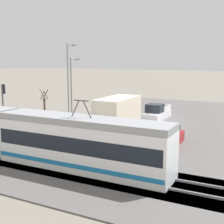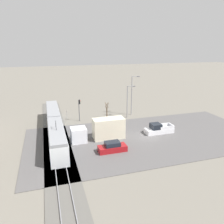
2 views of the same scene
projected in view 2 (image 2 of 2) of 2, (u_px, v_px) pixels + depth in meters
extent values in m
plane|color=slate|center=(147.00, 137.00, 40.04)|extent=(320.00, 320.00, 0.00)
cube|color=#565454|center=(147.00, 137.00, 40.03)|extent=(20.55, 42.77, 0.08)
cube|color=#5B5954|center=(58.00, 148.00, 35.50)|extent=(61.36, 4.40, 0.08)
cube|color=gray|center=(62.00, 147.00, 35.67)|extent=(60.13, 0.10, 0.14)
cube|color=gray|center=(53.00, 148.00, 35.26)|extent=(60.13, 0.10, 0.14)
cube|color=white|center=(57.00, 140.00, 34.79)|extent=(12.41, 2.53, 3.07)
cube|color=black|center=(57.00, 138.00, 34.69)|extent=(12.04, 2.56, 1.02)
cube|color=#1970AD|center=(57.00, 145.00, 35.07)|extent=(12.29, 2.57, 0.29)
cube|color=gray|center=(56.00, 130.00, 34.29)|extent=(12.41, 2.33, 0.44)
cube|color=white|center=(53.00, 116.00, 46.46)|extent=(12.41, 2.53, 3.07)
cube|color=black|center=(53.00, 115.00, 46.36)|extent=(12.04, 2.56, 1.02)
cube|color=#1970AD|center=(53.00, 121.00, 46.74)|extent=(12.29, 2.57, 0.29)
cube|color=gray|center=(52.00, 109.00, 45.96)|extent=(12.41, 2.33, 0.44)
cylinder|color=#2D2D33|center=(56.00, 126.00, 33.65)|extent=(0.66, 0.07, 1.15)
cylinder|color=#2D2D33|center=(56.00, 124.00, 34.48)|extent=(0.66, 0.07, 1.15)
cube|color=#2D2D33|center=(56.00, 122.00, 33.91)|extent=(1.10, 0.08, 0.06)
cube|color=silver|center=(79.00, 135.00, 37.57)|extent=(2.49, 2.62, 2.50)
cube|color=beige|center=(109.00, 128.00, 38.93)|extent=(2.49, 5.57, 3.68)
cube|color=#196B38|center=(107.00, 124.00, 39.97)|extent=(0.02, 2.78, 0.92)
cube|color=silver|center=(159.00, 130.00, 41.64)|extent=(2.03, 5.44, 0.92)
cube|color=black|center=(156.00, 126.00, 41.15)|extent=(1.86, 1.85, 1.00)
cube|color=silver|center=(162.00, 125.00, 42.61)|extent=(0.12, 2.72, 0.54)
cube|color=silver|center=(167.00, 128.00, 40.90)|extent=(0.12, 2.72, 0.54)
cube|color=silver|center=(171.00, 125.00, 42.17)|extent=(1.86, 0.22, 0.54)
cube|color=red|center=(169.00, 126.00, 43.05)|extent=(0.14, 0.04, 0.18)
cube|color=maroon|center=(112.00, 148.00, 34.34)|extent=(1.84, 4.47, 0.91)
cube|color=black|center=(112.00, 144.00, 34.11)|extent=(1.58, 2.32, 0.67)
cylinder|color=#47474C|center=(79.00, 110.00, 47.95)|extent=(0.16, 0.16, 4.84)
cube|color=black|center=(80.00, 102.00, 47.44)|extent=(0.28, 0.22, 0.95)
sphere|color=red|center=(80.00, 100.00, 47.38)|extent=(0.18, 0.18, 0.18)
sphere|color=#3C2C06|center=(80.00, 102.00, 47.48)|extent=(0.18, 0.18, 0.18)
sphere|color=black|center=(80.00, 103.00, 47.57)|extent=(0.18, 0.18, 0.18)
cylinder|color=brown|center=(107.00, 113.00, 49.98)|extent=(0.24, 0.24, 2.70)
cylinder|color=brown|center=(107.00, 105.00, 49.70)|extent=(0.09, 0.77, 1.05)
cylinder|color=brown|center=(106.00, 105.00, 49.37)|extent=(0.92, 0.09, 1.27)
cylinder|color=brown|center=(107.00, 106.00, 49.24)|extent=(0.09, 0.77, 1.05)
cylinder|color=brown|center=(108.00, 105.00, 49.51)|extent=(0.92, 0.09, 1.27)
cylinder|color=gray|center=(132.00, 96.00, 51.81)|extent=(0.20, 0.20, 9.37)
cylinder|color=gray|center=(135.00, 76.00, 50.72)|extent=(0.12, 1.60, 0.12)
cube|color=#515156|center=(138.00, 76.00, 50.95)|extent=(0.36, 0.60, 0.18)
cylinder|color=gray|center=(127.00, 102.00, 50.01)|extent=(0.20, 0.20, 7.45)
cylinder|color=gray|center=(131.00, 86.00, 49.20)|extent=(0.12, 1.60, 0.12)
cube|color=#515156|center=(134.00, 86.00, 49.43)|extent=(0.36, 0.60, 0.18)
cylinder|color=gray|center=(67.00, 116.00, 48.03)|extent=(0.06, 0.06, 2.40)
cube|color=white|center=(67.00, 112.00, 47.76)|extent=(0.32, 0.02, 0.44)
cube|color=red|center=(67.00, 112.00, 47.76)|extent=(0.31, 0.01, 0.10)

